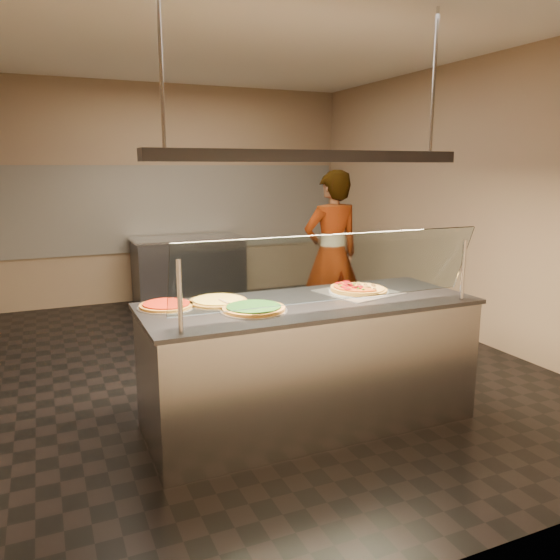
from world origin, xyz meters
name	(u,v)px	position (x,y,z in m)	size (l,w,h in m)	color
ground	(251,362)	(0.00, 0.00, -0.01)	(5.00, 6.00, 0.02)	black
ceiling	(248,34)	(0.00, 0.00, 3.01)	(5.00, 6.00, 0.02)	silver
wall_back	(176,194)	(0.00, 3.01, 1.50)	(5.00, 0.02, 3.00)	#978261
wall_front	(492,256)	(0.00, -3.01, 1.50)	(5.00, 0.02, 3.00)	#978261
wall_right	(462,202)	(2.51, 0.00, 1.50)	(0.02, 6.00, 3.00)	#978261
tile_band	(177,208)	(0.00, 2.98, 1.30)	(4.90, 0.02, 1.20)	silver
serving_counter	(309,363)	(-0.06, -1.38, 0.47)	(2.40, 0.94, 0.93)	#B7B7BC
sneeze_guard	(334,269)	(-0.06, -1.72, 1.23)	(2.16, 0.18, 0.54)	#B7B7BC
perforated_tray	(358,291)	(0.42, -1.26, 0.94)	(0.62, 0.62, 0.01)	silver
half_pizza_pepperoni	(347,289)	(0.31, -1.26, 0.96)	(0.31, 0.47, 0.05)	#905D20
half_pizza_sausage	(369,288)	(0.52, -1.26, 0.96)	(0.31, 0.47, 0.04)	#905D20
pizza_spinach	(254,308)	(-0.52, -1.46, 0.95)	(0.46, 0.46, 0.03)	silver
pizza_cheese	(218,301)	(-0.68, -1.15, 0.94)	(0.44, 0.44, 0.03)	silver
pizza_tomato	(166,305)	(-1.04, -1.13, 0.94)	(0.39, 0.39, 0.03)	silver
pizza_spatula	(232,302)	(-0.62, -1.29, 0.96)	(0.20, 0.23, 0.02)	#B7B7BC
prep_table	(189,270)	(0.04, 2.55, 0.47)	(1.50, 0.74, 0.93)	#3E3E44
worker	(331,254)	(1.15, 0.48, 0.92)	(0.67, 0.44, 1.85)	#25232B
heat_lamp_housing	(311,156)	(-0.06, -1.38, 1.95)	(2.30, 0.18, 0.08)	#3E3E44
lamp_rod_left	(161,60)	(-1.06, -1.38, 2.50)	(0.02, 0.02, 1.01)	#B7B7BC
lamp_rod_right	(434,81)	(0.94, -1.38, 2.50)	(0.02, 0.02, 1.01)	#B7B7BC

